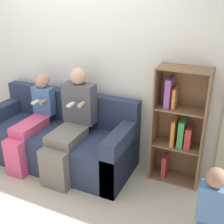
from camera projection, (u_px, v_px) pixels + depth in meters
ground_plane at (43, 183)px, 3.33m from camera, size 14.00×14.00×0.00m
back_wall at (78, 60)px, 3.60m from camera, size 10.00×0.06×2.55m
couch at (59, 141)px, 3.65m from camera, size 1.95×0.80×0.89m
adult_seated at (71, 123)px, 3.33m from camera, size 0.40×0.77×1.27m
child_seated at (32, 121)px, 3.54m from camera, size 0.29×0.79×1.13m
toddler_standing at (211, 207)px, 2.38m from camera, size 0.24×0.17×0.79m
bookshelf at (179, 126)px, 3.18m from camera, size 0.56×0.30×1.37m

